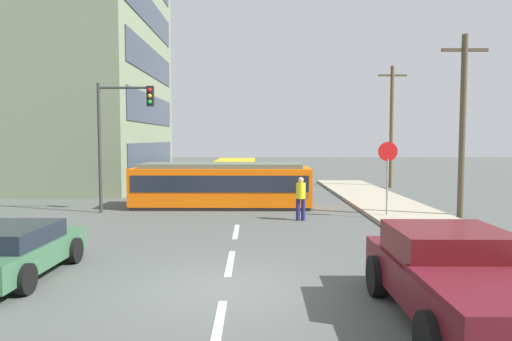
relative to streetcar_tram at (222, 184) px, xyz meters
The scene contains 17 objects.
ground_plane 2.16m from the streetcar_tram, 62.74° to the right, with size 120.00×120.00×0.00m, color #4B4F4C.
sidewalk_curb_right 9.59m from the streetcar_tram, 36.53° to the right, with size 3.20×36.00×0.14m, color #A09882.
lane_stripe_0 13.74m from the streetcar_tram, 86.39° to the right, with size 0.16×2.40×0.01m, color silver.
lane_stripe_1 9.77m from the streetcar_tram, 84.90° to the right, with size 0.16×2.40×0.01m, color silver.
lane_stripe_2 5.84m from the streetcar_tram, 81.35° to the right, with size 0.16×2.40×0.01m, color silver.
lane_stripe_3 6.15m from the streetcar_tram, 81.81° to the left, with size 0.16×2.40×0.01m, color silver.
lane_stripe_4 12.08m from the streetcar_tram, 85.88° to the left, with size 0.16×2.40×0.01m, color silver.
corner_building 18.43m from the streetcar_tram, 141.06° to the left, with size 15.71×15.29×16.00m.
streetcar_tram is the anchor object (origin of this frame).
city_bus 9.66m from the streetcar_tram, 88.25° to the left, with size 2.57×5.88×1.76m.
pedestrian_crossing 4.80m from the streetcar_tram, 46.98° to the right, with size 0.51×0.36×1.67m.
pickup_truck_parked 14.48m from the streetcar_tram, 70.22° to the right, with size 2.34×5.03×1.55m.
parked_sedan_near 11.59m from the streetcar_tram, 110.24° to the right, with size 2.10×4.08×1.19m.
stop_sign 7.47m from the streetcar_tram, 24.65° to the right, with size 0.76×0.07×2.88m.
traffic_light_mast 5.22m from the streetcar_tram, 159.46° to the right, with size 2.38×0.33×5.47m.
utility_pole_near 10.46m from the streetcar_tram, 17.28° to the right, with size 1.80×0.24×7.17m.
utility_pole_mid 13.68m from the streetcar_tram, 39.77° to the left, with size 1.80×0.24×7.74m.
Camera 1 is at (0.59, -9.61, 3.14)m, focal length 32.77 mm.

